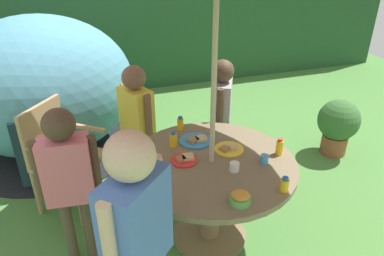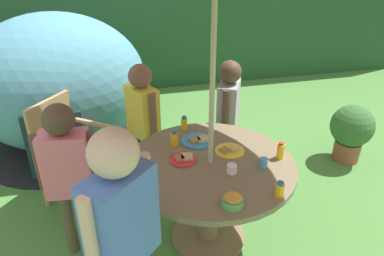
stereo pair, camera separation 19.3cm
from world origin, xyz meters
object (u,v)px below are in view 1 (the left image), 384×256
(potted_plant, at_px, (338,124))
(juice_bottle_near_right, at_px, (285,185))
(child_in_grey_shirt, at_px, (221,105))
(plate_near_left, at_px, (196,140))
(plate_mid_left, at_px, (184,159))
(child_in_yellow_shirt, at_px, (137,114))
(snack_bowl, at_px, (240,198))
(child_in_blue_shirt, at_px, (136,223))
(cup_far, at_px, (234,167))
(wooden_chair, at_px, (60,151))
(plate_far_left, at_px, (229,149))
(juice_bottle_center_back, at_px, (279,147))
(dome_tent, at_px, (43,87))
(juice_bottle_center_front, at_px, (173,139))
(garden_table, at_px, (211,180))
(child_in_pink_shirt, at_px, (67,170))
(juice_bottle_far_right, at_px, (180,123))
(cup_near, at_px, (264,159))

(potted_plant, height_order, juice_bottle_near_right, juice_bottle_near_right)
(child_in_grey_shirt, xyz_separation_m, plate_near_left, (-0.42, -0.49, -0.03))
(potted_plant, relative_size, plate_mid_left, 3.24)
(child_in_yellow_shirt, xyz_separation_m, snack_bowl, (0.38, -1.33, -0.02))
(child_in_blue_shirt, height_order, cup_far, child_in_blue_shirt)
(wooden_chair, bearing_deg, child_in_blue_shirt, -126.88)
(wooden_chair, bearing_deg, plate_far_left, -82.35)
(child_in_yellow_shirt, bearing_deg, child_in_grey_shirt, 61.49)
(snack_bowl, distance_m, plate_mid_left, 0.58)
(plate_near_left, height_order, juice_bottle_near_right, juice_bottle_near_right)
(potted_plant, height_order, juice_bottle_center_back, juice_bottle_center_back)
(child_in_grey_shirt, relative_size, child_in_blue_shirt, 0.85)
(dome_tent, distance_m, potted_plant, 3.22)
(wooden_chair, distance_m, dome_tent, 1.12)
(plate_far_left, relative_size, cup_far, 3.30)
(plate_far_left, height_order, juice_bottle_center_front, juice_bottle_center_front)
(child_in_blue_shirt, bearing_deg, juice_bottle_center_back, -18.13)
(garden_table, bearing_deg, plate_mid_left, 159.13)
(snack_bowl, bearing_deg, wooden_chair, 129.27)
(child_in_grey_shirt, bearing_deg, child_in_pink_shirt, -36.92)
(snack_bowl, relative_size, plate_far_left, 0.59)
(dome_tent, relative_size, plate_near_left, 7.78)
(child_in_pink_shirt, distance_m, juice_bottle_far_right, 1.01)
(garden_table, bearing_deg, plate_far_left, 29.58)
(garden_table, height_order, wooden_chair, wooden_chair)
(child_in_grey_shirt, distance_m, cup_far, 1.00)
(juice_bottle_center_back, bearing_deg, juice_bottle_near_right, -116.17)
(dome_tent, xyz_separation_m, child_in_blue_shirt, (0.54, -2.58, 0.18))
(dome_tent, height_order, juice_bottle_center_front, dome_tent)
(cup_far, bearing_deg, juice_bottle_far_right, 104.53)
(potted_plant, xyz_separation_m, cup_far, (-1.68, -0.93, 0.40))
(wooden_chair, relative_size, child_in_pink_shirt, 0.77)
(plate_mid_left, bearing_deg, child_in_blue_shirt, -123.12)
(snack_bowl, distance_m, plate_near_left, 0.79)
(wooden_chair, height_order, cup_near, wooden_chair)
(plate_near_left, bearing_deg, juice_bottle_near_right, -66.73)
(potted_plant, xyz_separation_m, juice_bottle_center_front, (-1.99, -0.48, 0.43))
(wooden_chair, height_order, juice_bottle_center_front, wooden_chair)
(juice_bottle_center_front, bearing_deg, juice_bottle_far_right, 61.94)
(juice_bottle_center_front, bearing_deg, dome_tent, 121.51)
(wooden_chair, distance_m, child_in_yellow_shirt, 0.73)
(child_in_grey_shirt, bearing_deg, child_in_blue_shirt, -9.30)
(juice_bottle_far_right, bearing_deg, dome_tent, 129.22)
(snack_bowl, xyz_separation_m, cup_far, (0.11, 0.32, -0.00))
(dome_tent, height_order, cup_near, dome_tent)
(potted_plant, xyz_separation_m, child_in_yellow_shirt, (-2.17, 0.08, 0.42))
(child_in_yellow_shirt, height_order, child_in_blue_shirt, child_in_blue_shirt)
(dome_tent, xyz_separation_m, cup_near, (1.55, -2.06, 0.03))
(juice_bottle_far_right, bearing_deg, juice_bottle_center_back, -45.85)
(garden_table, xyz_separation_m, plate_mid_left, (-0.18, 0.07, 0.18))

